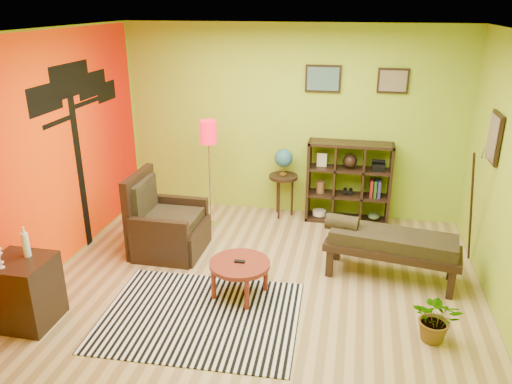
% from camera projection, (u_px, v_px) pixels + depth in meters
% --- Properties ---
extents(ground, '(5.00, 5.00, 0.00)m').
position_uv_depth(ground, '(261.00, 285.00, 5.77)').
color(ground, tan).
rests_on(ground, ground).
extents(room_shell, '(5.04, 4.54, 2.82)m').
position_uv_depth(room_shell, '(253.00, 132.00, 5.15)').
color(room_shell, '#99BE28').
rests_on(room_shell, ground).
extents(zebra_rug, '(2.08, 1.65, 0.01)m').
position_uv_depth(zebra_rug, '(201.00, 316.00, 5.19)').
color(zebra_rug, silver).
rests_on(zebra_rug, ground).
extents(coffee_table, '(0.67, 0.67, 0.43)m').
position_uv_depth(coffee_table, '(240.00, 267.00, 5.45)').
color(coffee_table, maroon).
rests_on(coffee_table, ground).
extents(armchair, '(0.87, 0.88, 1.05)m').
position_uv_depth(armchair, '(165.00, 228.00, 6.46)').
color(armchair, black).
rests_on(armchair, ground).
extents(side_cabinet, '(0.60, 0.54, 1.02)m').
position_uv_depth(side_cabinet, '(23.00, 291.00, 4.99)').
color(side_cabinet, black).
rests_on(side_cabinet, ground).
extents(floor_lamp, '(0.23, 0.23, 1.56)m').
position_uv_depth(floor_lamp, '(209.00, 142.00, 6.84)').
color(floor_lamp, silver).
rests_on(floor_lamp, ground).
extents(globe_table, '(0.43, 0.43, 1.05)m').
position_uv_depth(globe_table, '(283.00, 166.00, 7.35)').
color(globe_table, black).
rests_on(globe_table, ground).
extents(cube_shelf, '(1.20, 0.35, 1.20)m').
position_uv_depth(cube_shelf, '(349.00, 183.00, 7.24)').
color(cube_shelf, black).
rests_on(cube_shelf, ground).
extents(bench, '(1.59, 0.78, 0.71)m').
position_uv_depth(bench, '(389.00, 242.00, 5.78)').
color(bench, black).
rests_on(bench, ground).
extents(potted_plant, '(0.54, 0.58, 0.39)m').
position_uv_depth(potted_plant, '(436.00, 323.00, 4.77)').
color(potted_plant, '#26661E').
rests_on(potted_plant, ground).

